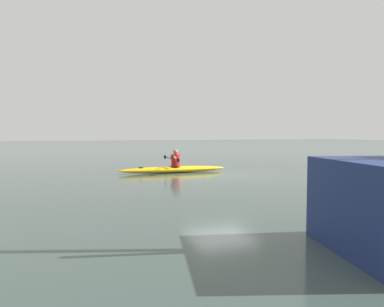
{
  "coord_description": "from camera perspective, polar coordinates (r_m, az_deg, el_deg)",
  "views": [
    {
      "loc": [
        5.95,
        12.0,
        1.59
      ],
      "look_at": [
        2.43,
        3.08,
        1.05
      ],
      "focal_mm": 32.19,
      "sensor_mm": 36.0,
      "label": 1
    }
  ],
  "objects": [
    {
      "name": "kayak",
      "position": [
        14.31,
        -3.08,
        -2.64
      ],
      "size": [
        4.57,
        0.75,
        0.27
      ],
      "color": "#EAB214",
      "rests_on": "ground"
    },
    {
      "name": "ground_plane",
      "position": [
        13.49,
        4.8,
        -3.59
      ],
      "size": [
        160.0,
        160.0,
        0.0
      ],
      "primitive_type": "plane",
      "color": "#384742"
    },
    {
      "name": "kayaker",
      "position": [
        14.29,
        -2.81,
        -0.94
      ],
      "size": [
        0.45,
        2.38,
        0.7
      ],
      "color": "red",
      "rests_on": "kayak"
    }
  ]
}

